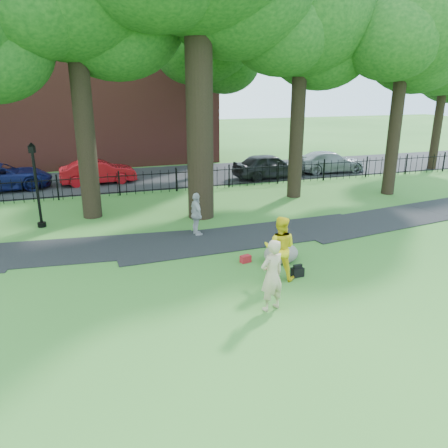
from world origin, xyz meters
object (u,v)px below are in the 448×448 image
object	(u,v)px
woman	(272,275)
boulder	(281,252)
man	(280,248)
red_sedan	(98,172)
lamppost	(37,187)

from	to	relation	value
woman	boulder	bearing A→B (deg)	-135.88
man	red_sedan	xyz separation A→B (m)	(-4.39, 15.16, -0.26)
boulder	man	bearing A→B (deg)	-118.05
woman	man	world-z (taller)	man
man	boulder	bearing A→B (deg)	-87.02
woman	man	distance (m)	1.93
man	woman	bearing A→B (deg)	89.78
woman	lamppost	bearing A→B (deg)	-72.59
boulder	red_sedan	xyz separation A→B (m)	(-5.00, 14.01, 0.36)
boulder	red_sedan	world-z (taller)	red_sedan
man	lamppost	distance (m)	10.32
boulder	lamppost	size ratio (longest dim) A/B	0.34
woman	red_sedan	world-z (taller)	woman
boulder	lamppost	world-z (taller)	lamppost
lamppost	boulder	bearing A→B (deg)	-19.50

